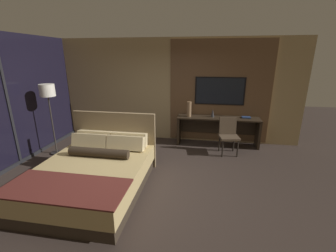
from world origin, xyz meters
name	(u,v)px	position (x,y,z in m)	size (l,w,h in m)	color
ground_plane	(144,185)	(0.00, 0.00, 0.00)	(16.00, 16.00, 0.00)	#332823
wall_back_tv_panel	(175,91)	(0.22, 2.59, 1.40)	(7.20, 0.09, 2.80)	tan
wall_left_window	(8,106)	(-3.00, 0.40, 1.32)	(0.06, 6.00, 2.80)	black
bed	(94,172)	(-0.83, -0.24, 0.32)	(1.80, 2.25, 1.19)	#33281E
desk	(218,126)	(1.43, 2.34, 0.53)	(2.15, 0.47, 0.77)	#2D2319
tv	(220,91)	(1.43, 2.52, 1.44)	(1.30, 0.04, 0.73)	black
desk_chair	(228,133)	(1.67, 1.80, 0.53)	(0.52, 0.52, 0.89)	#4C3D2D
floor_lamp	(48,96)	(-2.53, 1.05, 1.44)	(0.34, 0.34, 1.71)	#282623
vase_tall	(189,109)	(0.65, 2.27, 0.97)	(0.12, 0.12, 0.40)	#846647
vase_short	(213,113)	(1.28, 2.33, 0.88)	(0.09, 0.09, 0.22)	#333338
book	(246,117)	(2.15, 2.36, 0.79)	(0.22, 0.15, 0.03)	navy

